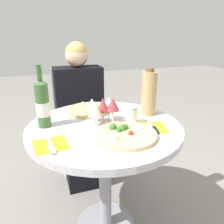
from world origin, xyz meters
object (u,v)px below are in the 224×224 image
at_px(chair_behind_diner, 79,123).
at_px(seated_diner, 82,122).
at_px(pizza_large, 124,134).
at_px(wine_bottle, 43,104).
at_px(dining_table, 105,146).
at_px(tall_carafe, 149,93).

relative_size(chair_behind_diner, seated_diner, 0.80).
distance_m(chair_behind_diner, pizza_large, 1.00).
height_order(chair_behind_diner, pizza_large, chair_behind_diner).
distance_m(pizza_large, wine_bottle, 0.47).
bearing_deg(pizza_large, wine_bottle, 145.27).
height_order(seated_diner, wine_bottle, seated_diner).
height_order(dining_table, chair_behind_diner, chair_behind_diner).
bearing_deg(seated_diner, wine_bottle, 60.81).
relative_size(seated_diner, wine_bottle, 3.49).
xyz_separation_m(seated_diner, tall_carafe, (0.33, -0.55, 0.37)).
relative_size(dining_table, seated_diner, 0.74).
relative_size(chair_behind_diner, pizza_large, 2.98).
xyz_separation_m(dining_table, wine_bottle, (-0.32, 0.09, 0.27)).
distance_m(wine_bottle, tall_carafe, 0.63).
xyz_separation_m(seated_diner, pizza_large, (0.07, -0.80, 0.25)).
relative_size(seated_diner, tall_carafe, 4.02).
bearing_deg(tall_carafe, wine_bottle, 179.04).
xyz_separation_m(chair_behind_diner, wine_bottle, (-0.30, -0.69, 0.43)).
relative_size(pizza_large, wine_bottle, 0.94).
bearing_deg(chair_behind_diner, tall_carafe, 115.13).
distance_m(dining_table, chair_behind_diner, 0.79).
distance_m(dining_table, seated_diner, 0.63).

